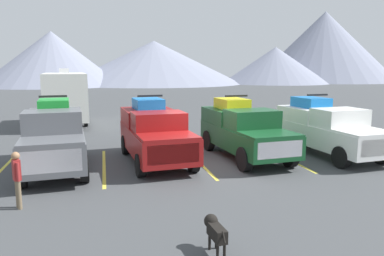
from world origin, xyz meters
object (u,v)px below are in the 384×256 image
object	(u,v)px
pickup_truck_d	(327,128)
pickup_truck_b	(155,132)
pickup_truck_c	(243,129)
person_b	(17,176)
camper_trailer_a	(65,96)
dog	(215,229)
pickup_truck_a	(54,136)

from	to	relation	value
pickup_truck_d	pickup_truck_b	bearing A→B (deg)	175.95
pickup_truck_c	person_b	distance (m)	9.03
pickup_truck_b	pickup_truck_d	distance (m)	7.49
pickup_truck_d	camper_trailer_a	distance (m)	16.14
pickup_truck_b	dog	distance (m)	7.82
pickup_truck_d	dog	xyz separation A→B (m)	(-7.29, -7.26, -0.68)
pickup_truck_a	pickup_truck_c	distance (m)	7.52
pickup_truck_a	pickup_truck_b	size ratio (longest dim) A/B	1.02
pickup_truck_d	dog	size ratio (longest dim) A/B	6.22
person_b	camper_trailer_a	bearing A→B (deg)	90.24
pickup_truck_c	dog	size ratio (longest dim) A/B	6.09
camper_trailer_a	dog	xyz separation A→B (m)	(4.52, -18.24, -1.46)
pickup_truck_c	camper_trailer_a	xyz separation A→B (m)	(-8.08, 10.60, 0.76)
dog	pickup_truck_d	bearing A→B (deg)	44.89
person_b	pickup_truck_b	bearing A→B (deg)	45.18
pickup_truck_a	camper_trailer_a	distance (m)	10.82
pickup_truck_c	pickup_truck_a	bearing A→B (deg)	-178.63
pickup_truck_b	person_b	world-z (taller)	pickup_truck_b
pickup_truck_c	person_b	size ratio (longest dim) A/B	3.55
pickup_truck_c	pickup_truck_d	xyz separation A→B (m)	(3.73, -0.37, -0.01)
dog	person_b	bearing A→B (deg)	141.94
camper_trailer_a	person_b	size ratio (longest dim) A/B	4.71
pickup_truck_b	dog	world-z (taller)	pickup_truck_b
pickup_truck_a	dog	xyz separation A→B (m)	(3.96, -7.45, -0.76)
pickup_truck_c	camper_trailer_a	world-z (taller)	camper_trailer_a
pickup_truck_a	pickup_truck_d	distance (m)	11.25
pickup_truck_a	pickup_truck_c	xyz separation A→B (m)	(7.52, 0.18, -0.07)
pickup_truck_a	pickup_truck_c	bearing A→B (deg)	1.37
pickup_truck_b	pickup_truck_d	world-z (taller)	pickup_truck_b
person_b	dog	size ratio (longest dim) A/B	1.72
pickup_truck_b	pickup_truck_d	xyz separation A→B (m)	(7.47, -0.53, -0.01)
pickup_truck_b	pickup_truck_c	distance (m)	3.75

